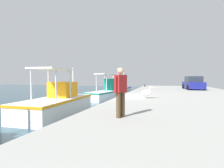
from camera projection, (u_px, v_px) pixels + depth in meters
name	position (u px, v px, depth m)	size (l,w,h in m)	color
quay_pier	(191.00, 104.00, 11.12)	(36.00, 10.00, 0.80)	#9E9E99
fishing_boat_second	(58.00, 103.00, 9.58)	(5.60, 2.46, 2.86)	white
fishing_boat_third	(109.00, 92.00, 17.21)	(6.62, 2.79, 3.36)	white
fishing_boat_fourth	(121.00, 88.00, 23.56)	(5.47, 2.25, 3.13)	white
pelican	(147.00, 92.00, 10.77)	(0.37, 0.95, 0.82)	tan
fisherman_standing	(121.00, 90.00, 5.52)	(0.52, 0.40, 1.69)	#4C3823
parked_car	(193.00, 83.00, 19.54)	(4.22, 2.12, 1.57)	black
mooring_bollard_second	(145.00, 85.00, 25.88)	(0.22, 0.22, 0.36)	#333338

